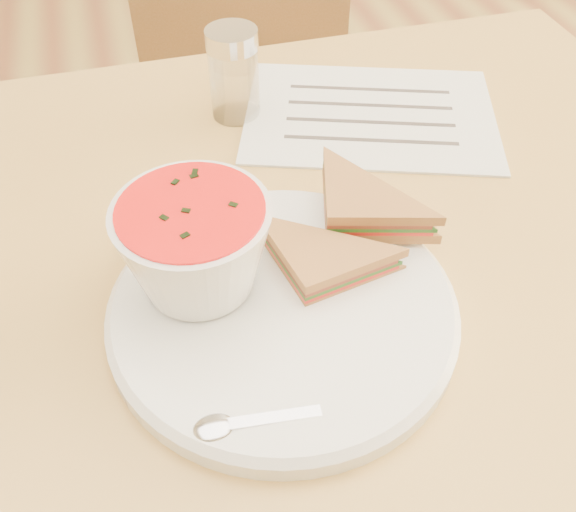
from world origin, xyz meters
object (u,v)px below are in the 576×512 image
object	(u,v)px
dining_table	(274,428)
chair_far	(251,115)
condiment_shaker	(234,74)
soup_bowl	(196,251)
plate	(283,310)

from	to	relation	value
dining_table	chair_far	bearing A→B (deg)	79.32
chair_far	condiment_shaker	bearing A→B (deg)	84.90
soup_bowl	condiment_shaker	size ratio (longest dim) A/B	1.20
dining_table	plate	bearing A→B (deg)	-97.61
plate	soup_bowl	size ratio (longest dim) A/B	2.32
chair_far	condiment_shaker	xyz separation A→B (m)	(-0.10, -0.39, 0.32)
plate	condiment_shaker	size ratio (longest dim) A/B	2.80
plate	condiment_shaker	xyz separation A→B (m)	(0.03, 0.31, 0.04)
soup_bowl	condiment_shaker	xyz separation A→B (m)	(0.09, 0.27, -0.01)
dining_table	condiment_shaker	xyz separation A→B (m)	(0.01, 0.20, 0.43)
dining_table	soup_bowl	world-z (taller)	soup_bowl
dining_table	plate	xyz separation A→B (m)	(-0.01, -0.11, 0.38)
dining_table	chair_far	xyz separation A→B (m)	(0.11, 0.59, 0.11)
dining_table	soup_bowl	distance (m)	0.45
chair_far	dining_table	bearing A→B (deg)	88.35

